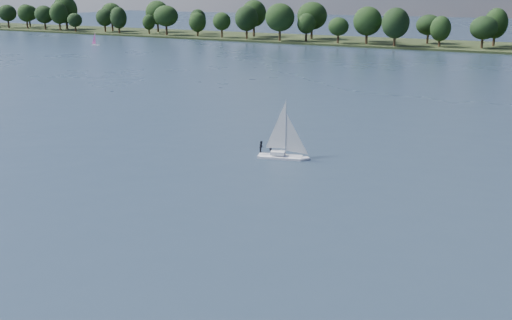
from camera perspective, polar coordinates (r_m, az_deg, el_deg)
The scene contains 6 objects.
ground at distance 122.28m, azimuth 9.07°, elevation 6.77°, with size 700.00×700.00×0.00m, color #233342.
far_shore at distance 230.38m, azimuth 18.36°, elevation 10.75°, with size 660.00×40.00×1.50m, color black.
sailboat at distance 72.25m, azimuth 2.47°, elevation 1.87°, with size 6.27×3.22×7.95m.
dinghy_pink at distance 230.55m, azimuth -15.74°, elevation 11.27°, with size 3.33×1.92×5.01m.
pontoon at distance 312.11m, azimuth -19.96°, elevation 11.97°, with size 4.00×2.00×0.50m, color #535658.
treeline at distance 226.49m, azimuth 17.56°, elevation 12.81°, with size 562.45×73.97×18.50m.
Camera 1 is at (38.48, -14.20, 20.77)m, focal length 40.00 mm.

